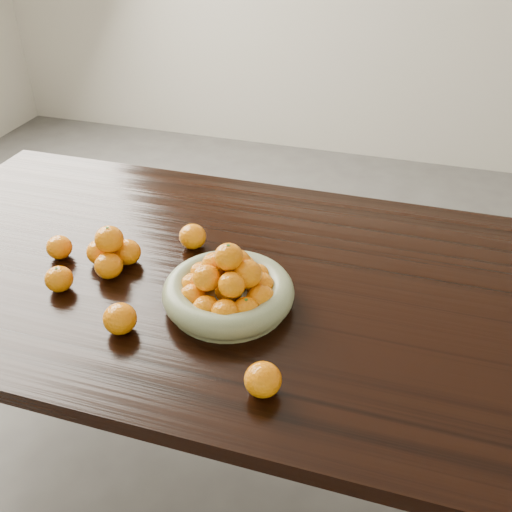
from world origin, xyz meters
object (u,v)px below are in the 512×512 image
(dining_table, at_px, (244,303))
(orange_pyramid, at_px, (111,252))
(fruit_bowl, at_px, (229,289))
(loose_orange_0, at_px, (59,279))

(dining_table, height_order, orange_pyramid, orange_pyramid)
(fruit_bowl, distance_m, loose_orange_0, 0.41)
(dining_table, distance_m, fruit_bowl, 0.18)
(dining_table, distance_m, loose_orange_0, 0.46)
(orange_pyramid, xyz_separation_m, loose_orange_0, (-0.08, -0.12, -0.02))
(dining_table, xyz_separation_m, orange_pyramid, (-0.33, -0.06, 0.14))
(loose_orange_0, bearing_deg, orange_pyramid, 57.79)
(fruit_bowl, relative_size, loose_orange_0, 4.54)
(orange_pyramid, height_order, loose_orange_0, orange_pyramid)
(dining_table, height_order, fruit_bowl, fruit_bowl)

